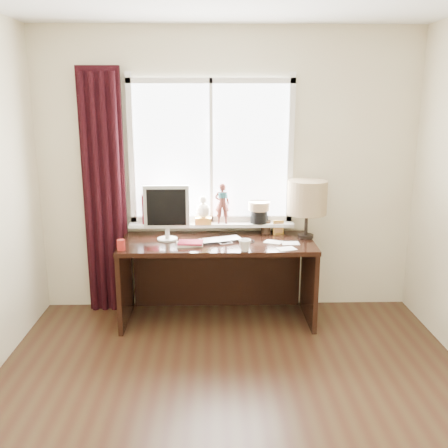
{
  "coord_description": "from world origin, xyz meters",
  "views": [
    {
      "loc": [
        -0.14,
        -2.6,
        1.97
      ],
      "look_at": [
        -0.05,
        1.25,
        1.0
      ],
      "focal_mm": 40.0,
      "sensor_mm": 36.0,
      "label": 1
    }
  ],
  "objects_px": {
    "monitor": "(167,209)",
    "red_cup": "(121,245)",
    "mug": "(245,245)",
    "laptop": "(221,240)",
    "table_lamp": "(307,198)",
    "desk": "(217,264)"
  },
  "relations": [
    {
      "from": "laptop",
      "to": "red_cup",
      "type": "relative_size",
      "value": 4.12
    },
    {
      "from": "laptop",
      "to": "monitor",
      "type": "height_order",
      "value": "monitor"
    },
    {
      "from": "laptop",
      "to": "table_lamp",
      "type": "distance_m",
      "value": 0.85
    },
    {
      "from": "mug",
      "to": "monitor",
      "type": "bearing_deg",
      "value": 152.57
    },
    {
      "from": "red_cup",
      "to": "table_lamp",
      "type": "height_order",
      "value": "table_lamp"
    },
    {
      "from": "laptop",
      "to": "monitor",
      "type": "bearing_deg",
      "value": 152.27
    },
    {
      "from": "monitor",
      "to": "table_lamp",
      "type": "distance_m",
      "value": 1.25
    },
    {
      "from": "monitor",
      "to": "laptop",
      "type": "bearing_deg",
      "value": -7.98
    },
    {
      "from": "laptop",
      "to": "mug",
      "type": "height_order",
      "value": "mug"
    },
    {
      "from": "red_cup",
      "to": "desk",
      "type": "height_order",
      "value": "red_cup"
    },
    {
      "from": "laptop",
      "to": "desk",
      "type": "xyz_separation_m",
      "value": [
        -0.03,
        0.12,
        -0.26
      ]
    },
    {
      "from": "laptop",
      "to": "mug",
      "type": "bearing_deg",
      "value": -75.22
    },
    {
      "from": "red_cup",
      "to": "desk",
      "type": "relative_size",
      "value": 0.05
    },
    {
      "from": "mug",
      "to": "desk",
      "type": "relative_size",
      "value": 0.06
    },
    {
      "from": "mug",
      "to": "red_cup",
      "type": "bearing_deg",
      "value": 177.27
    },
    {
      "from": "red_cup",
      "to": "table_lamp",
      "type": "xyz_separation_m",
      "value": [
        1.6,
        0.35,
        0.32
      ]
    },
    {
      "from": "mug",
      "to": "table_lamp",
      "type": "distance_m",
      "value": 0.77
    },
    {
      "from": "monitor",
      "to": "table_lamp",
      "type": "height_order",
      "value": "table_lamp"
    },
    {
      "from": "monitor",
      "to": "red_cup",
      "type": "bearing_deg",
      "value": -140.12
    },
    {
      "from": "mug",
      "to": "monitor",
      "type": "height_order",
      "value": "monitor"
    },
    {
      "from": "desk",
      "to": "laptop",
      "type": "bearing_deg",
      "value": -75.25
    },
    {
      "from": "red_cup",
      "to": "mug",
      "type": "bearing_deg",
      "value": -2.73
    }
  ]
}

